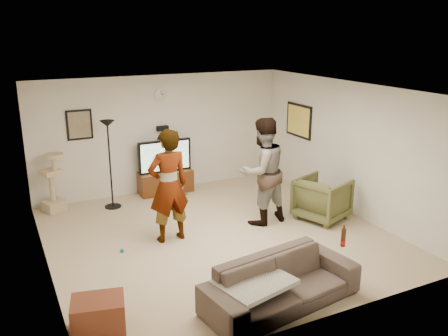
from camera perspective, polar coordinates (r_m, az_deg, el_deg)
name	(u,v)px	position (r m, az deg, el deg)	size (l,w,h in m)	color
floor	(217,236)	(8.26, -0.79, -8.17)	(5.50, 5.50, 0.02)	tan
ceiling	(217,89)	(7.56, -0.87, 9.44)	(5.50, 5.50, 0.02)	white
wall_back	(162,134)	(10.29, -7.47, 4.11)	(5.50, 0.04, 2.50)	silver
wall_front	(320,226)	(5.61, 11.48, -6.88)	(5.50, 0.04, 2.50)	silver
wall_left	(40,191)	(7.14, -21.19, -2.55)	(0.04, 5.50, 2.50)	silver
wall_right	(348,148)	(9.30, 14.65, 2.35)	(0.04, 5.50, 2.50)	silver
wall_clock	(161,94)	(10.12, -7.60, 8.78)	(0.26, 0.26, 0.04)	white
wall_speaker	(163,128)	(10.21, -7.39, 4.75)	(0.25, 0.10, 0.10)	black
picture_back	(79,125)	(9.80, -16.97, 4.98)	(0.42, 0.03, 0.52)	#756950
picture_right	(299,121)	(10.46, 8.96, 5.65)	(0.03, 0.78, 0.62)	#E8C147
tv_stand	(166,182)	(10.32, -7.03, -1.66)	(1.15, 0.45, 0.48)	#42220D
console_box	(177,196)	(10.07, -5.69, -3.32)	(0.40, 0.30, 0.07)	silver
tv	(165,156)	(10.16, -7.14, 1.45)	(1.15, 0.08, 0.68)	black
tv_screen	(165,156)	(10.12, -7.06, 1.39)	(1.06, 0.01, 0.60)	#8AD846
floor_lamp	(110,165)	(9.49, -13.51, 0.34)	(0.32, 0.32, 1.74)	black
cat_tree	(51,183)	(9.71, -20.01, -1.65)	(0.37, 0.37, 1.15)	tan
person_left	(168,186)	(7.82, -6.68, -2.15)	(0.70, 0.46, 1.91)	#AFAFAF
person_right	(262,171)	(8.50, 4.62, -0.41)	(0.95, 0.74, 1.94)	#365F88
sofa	(281,283)	(6.29, 6.90, -13.53)	(2.10, 0.82, 0.61)	#473A32
throw_blanket	(255,282)	(6.06, 3.71, -13.56)	(0.90, 0.70, 0.06)	#B4AC9A
beer_bottle	(343,238)	(6.63, 14.14, -8.11)	(0.06, 0.06, 0.25)	#431C0D
armchair	(322,199)	(9.00, 11.71, -3.63)	(0.84, 0.86, 0.79)	#4E5029
side_table	(99,315)	(6.02, -14.83, -16.69)	(0.61, 0.46, 0.41)	brown
toy_ball	(122,251)	(7.85, -12.14, -9.66)	(0.06, 0.06, 0.06)	#006C84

